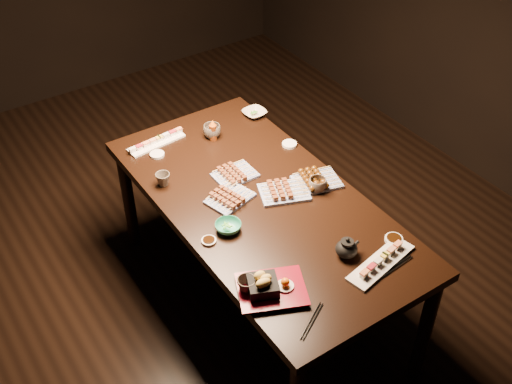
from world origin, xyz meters
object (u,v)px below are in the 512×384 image
(teacup_mid_right, at_px, (318,185))
(yakitori_plate_center, at_px, (230,195))
(teacup_far_left, at_px, (163,179))
(edamame_bowl_green, at_px, (228,227))
(teapot, at_px, (347,247))
(sushi_platter_far, at_px, (156,141))
(yakitori_plate_left, at_px, (235,172))
(condiment_bottle, at_px, (213,130))
(dining_table, at_px, (261,253))
(tempura_tray, at_px, (272,284))
(yakitori_plate_right, at_px, (284,189))
(teacup_near_left, at_px, (247,286))
(edamame_bowl_cream, at_px, (254,113))
(teacup_far_right, at_px, (212,131))
(sushi_platter_near, at_px, (381,260))

(teacup_mid_right, bearing_deg, yakitori_plate_center, 155.80)
(teacup_far_left, bearing_deg, edamame_bowl_green, -78.61)
(teacup_mid_right, bearing_deg, teapot, -112.25)
(sushi_platter_far, xyz_separation_m, yakitori_plate_left, (0.21, -0.50, 0.01))
(edamame_bowl_green, distance_m, condiment_bottle, 0.76)
(dining_table, bearing_deg, tempura_tray, -115.80)
(yakitori_plate_center, xyz_separation_m, teapot, (0.23, -0.62, 0.02))
(yakitori_plate_right, xyz_separation_m, condiment_bottle, (-0.05, 0.61, 0.03))
(dining_table, xyz_separation_m, edamame_bowl_green, (-0.25, -0.09, 0.39))
(sushi_platter_far, distance_m, yakitori_plate_center, 0.65)
(yakitori_plate_center, distance_m, teacup_near_left, 0.62)
(dining_table, bearing_deg, teacup_mid_right, -13.82)
(edamame_bowl_cream, distance_m, teacup_far_left, 0.81)
(yakitori_plate_left, distance_m, edamame_bowl_cream, 0.60)
(edamame_bowl_cream, xyz_separation_m, teacup_far_right, (-0.32, -0.05, 0.02))
(tempura_tray, relative_size, teapot, 2.41)
(edamame_bowl_green, relative_size, teacup_far_left, 1.67)
(teacup_mid_right, height_order, teacup_far_left, teacup_mid_right)
(sushi_platter_far, bearing_deg, teacup_near_left, 75.81)
(edamame_bowl_cream, height_order, teacup_far_left, teacup_far_left)
(edamame_bowl_green, height_order, teacup_near_left, teacup_near_left)
(edamame_bowl_green, relative_size, teapot, 1.04)
(tempura_tray, relative_size, teacup_far_right, 2.94)
(yakitori_plate_left, xyz_separation_m, edamame_bowl_cream, (0.41, 0.43, -0.01))
(yakitori_plate_right, xyz_separation_m, edamame_bowl_green, (-0.38, -0.07, -0.01))
(teacup_far_left, height_order, teapot, teapot)
(sushi_platter_near, distance_m, teacup_mid_right, 0.58)
(dining_table, height_order, edamame_bowl_cream, edamame_bowl_cream)
(dining_table, height_order, teacup_far_left, teacup_far_left)
(teacup_mid_right, distance_m, condiment_bottle, 0.72)
(dining_table, bearing_deg, yakitori_plate_left, 95.77)
(dining_table, bearing_deg, condiment_bottle, 87.29)
(teacup_far_right, bearing_deg, yakitori_plate_right, -86.21)
(dining_table, bearing_deg, teacup_near_left, -125.85)
(yakitori_plate_center, xyz_separation_m, tempura_tray, (-0.18, -0.62, 0.02))
(sushi_platter_far, relative_size, yakitori_plate_right, 1.37)
(sushi_platter_far, bearing_deg, dining_table, 100.52)
(sushi_platter_near, xyz_separation_m, teacup_near_left, (-0.59, 0.20, 0.02))
(dining_table, bearing_deg, yakitori_plate_center, 148.94)
(yakitori_plate_center, distance_m, condiment_bottle, 0.54)
(yakitori_plate_left, bearing_deg, tempura_tray, -111.52)
(sushi_platter_far, relative_size, yakitori_plate_center, 1.50)
(sushi_platter_far, bearing_deg, teapot, 98.31)
(teacup_far_right, relative_size, condiment_bottle, 0.76)
(edamame_bowl_green, distance_m, teapot, 0.57)
(yakitori_plate_right, bearing_deg, teapot, -71.38)
(tempura_tray, bearing_deg, dining_table, 83.76)
(sushi_platter_near, relative_size, yakitori_plate_right, 1.56)
(edamame_bowl_cream, relative_size, teacup_far_right, 1.35)
(sushi_platter_near, height_order, teacup_far_right, teacup_far_right)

